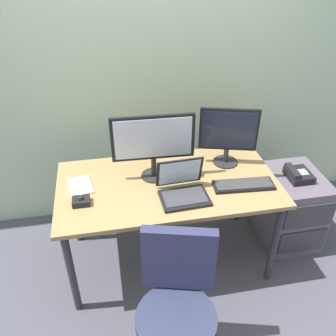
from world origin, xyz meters
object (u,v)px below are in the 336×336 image
object	(u,v)px
monitor_side	(228,133)
laptop	(183,188)
keyboard	(244,185)
office_chair	(177,315)
paper_notepad	(80,186)
coffee_mug	(192,169)
monitor_main	(153,141)
desk_phone	(298,174)
file_cabinet	(290,208)
trackball_mouse	(81,201)

from	to	relation	value
monitor_side	laptop	xyz separation A→B (m)	(-0.40, -0.32, -0.19)
keyboard	laptop	world-z (taller)	laptop
keyboard	office_chair	bearing A→B (deg)	-132.08
paper_notepad	coffee_mug	bearing A→B (deg)	-0.49
monitor_main	keyboard	xyz separation A→B (m)	(0.58, -0.23, -0.27)
desk_phone	office_chair	bearing A→B (deg)	-142.80
monitor_side	paper_notepad	bearing A→B (deg)	-174.49
desk_phone	laptop	bearing A→B (deg)	-168.29
desk_phone	paper_notepad	distance (m)	1.60
monitor_main	laptop	xyz separation A→B (m)	(0.15, -0.24, -0.23)
desk_phone	paper_notepad	size ratio (longest dim) A/B	0.96
monitor_main	coffee_mug	bearing A→B (deg)	-7.45
monitor_side	coffee_mug	xyz separation A→B (m)	(-0.29, -0.11, -0.20)
monitor_side	keyboard	xyz separation A→B (m)	(0.03, -0.31, -0.23)
paper_notepad	monitor_side	bearing A→B (deg)	5.51
coffee_mug	paper_notepad	size ratio (longest dim) A/B	0.49
file_cabinet	monitor_side	size ratio (longest dim) A/B	1.40
desk_phone	monitor_side	bearing A→B (deg)	167.16
coffee_mug	trackball_mouse	bearing A→B (deg)	-166.81
desk_phone	coffee_mug	xyz separation A→B (m)	(-0.83, 0.01, 0.14)
file_cabinet	desk_phone	distance (m)	0.34
monitor_main	laptop	bearing A→B (deg)	-58.30
monitor_side	trackball_mouse	world-z (taller)	monitor_side
office_chair	monitor_side	bearing A→B (deg)	59.55
paper_notepad	office_chair	bearing A→B (deg)	-60.50
keyboard	laptop	bearing A→B (deg)	-178.42
laptop	paper_notepad	xyz separation A→B (m)	(-0.66, 0.22, -0.05)
office_chair	laptop	world-z (taller)	laptop
desk_phone	monitor_side	distance (m)	0.65
monitor_side	paper_notepad	size ratio (longest dim) A/B	2.10
office_chair	keyboard	xyz separation A→B (m)	(0.60, 0.66, 0.33)
monitor_main	coffee_mug	world-z (taller)	monitor_main
coffee_mug	paper_notepad	bearing A→B (deg)	179.51
laptop	coffee_mug	xyz separation A→B (m)	(0.11, 0.21, -0.00)
monitor_main	monitor_side	distance (m)	0.55
monitor_main	keyboard	size ratio (longest dim) A/B	1.33
coffee_mug	keyboard	bearing A→B (deg)	-32.28
office_chair	laptop	size ratio (longest dim) A/B	2.87
office_chair	desk_phone	bearing A→B (deg)	37.20
trackball_mouse	coffee_mug	xyz separation A→B (m)	(0.76, 0.18, 0.03)
file_cabinet	trackball_mouse	world-z (taller)	trackball_mouse
laptop	trackball_mouse	xyz separation A→B (m)	(-0.65, 0.03, -0.03)
file_cabinet	desk_phone	bearing A→B (deg)	-116.78
desk_phone	coffee_mug	size ratio (longest dim) A/B	1.97
paper_notepad	laptop	bearing A→B (deg)	-18.16
keyboard	trackball_mouse	distance (m)	1.08
file_cabinet	monitor_main	xyz separation A→B (m)	(-1.10, 0.03, 0.72)
keyboard	paper_notepad	bearing A→B (deg)	169.32
file_cabinet	keyboard	bearing A→B (deg)	-159.12
file_cabinet	paper_notepad	xyz separation A→B (m)	(-1.61, 0.01, 0.44)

